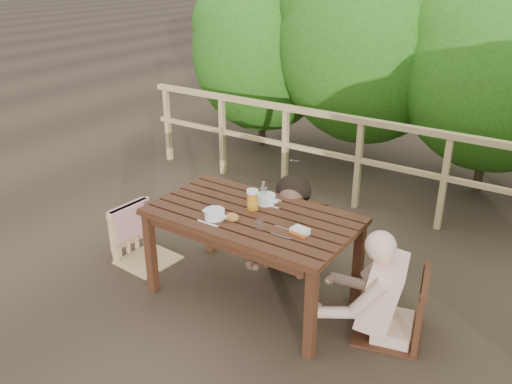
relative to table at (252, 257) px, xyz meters
The scene contains 16 objects.
ground 0.36m from the table, ahead, with size 60.00×60.00×0.00m, color #473727.
table is the anchor object (origin of this frame).
chair_left 1.09m from the table, behind, with size 0.47×0.47×0.94m, color tan.
chair_far 0.69m from the table, 89.42° to the left, with size 0.47×0.47×0.94m, color #3A1E11.
chair_right 1.11m from the table, ahead, with size 0.49×0.49×0.98m, color #3A1E11.
woman 0.76m from the table, 89.44° to the left, with size 0.54×0.66×1.34m, color black, non-canonical shape.
diner_right 1.17m from the table, ahead, with size 0.54×0.66×1.34m, color beige, non-canonical shape.
railing 2.01m from the table, 90.00° to the left, with size 5.60×0.10×1.01m, color tan.
hedge_row 3.57m from the table, 82.87° to the left, with size 6.60×1.60×3.80m, color #296416, non-canonical shape.
soup_near 0.50m from the table, 130.04° to the right, with size 0.26×0.26×0.09m, color white.
soup_far 0.46m from the table, 94.29° to the left, with size 0.26×0.26×0.09m, color silver.
bread_roll 0.44m from the table, 112.14° to the right, with size 0.11×0.09×0.07m, color #B07936.
beer_glass 0.46m from the table, 123.35° to the left, with size 0.09×0.09×0.17m, color #E7A710.
bottle 0.50m from the table, 82.21° to the left, with size 0.06×0.06×0.23m, color silver.
tumbler 0.48m from the table, 44.90° to the right, with size 0.07×0.07×0.08m, color white.
butter_tub 0.61m from the table, ahead, with size 0.13×0.09×0.05m, color silver.
Camera 1 is at (2.05, -3.01, 2.54)m, focal length 37.62 mm.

